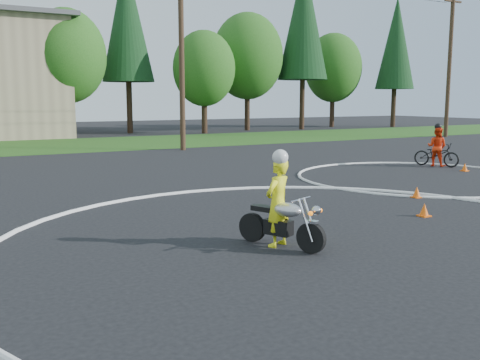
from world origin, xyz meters
TOP-DOWN VIEW (x-y plane):
  - ground at (0.00, 0.00)m, footprint 120.00×120.00m
  - grass_strip at (0.00, 27.00)m, footprint 120.00×10.00m
  - course_markings at (2.17, 4.35)m, footprint 19.05×19.05m
  - primary_motorcycle at (-0.86, 3.00)m, footprint 0.86×1.69m
  - rider_primary_grp at (-0.87, 3.13)m, footprint 0.68×0.57m
  - rider_second_grp at (10.98, 9.77)m, footprint 1.23×1.86m
  - traffic_cones at (4.78, 3.36)m, footprint 23.67×10.72m
  - treeline at (14.78, 34.61)m, footprint 38.20×8.10m
  - utility_poles at (5.00, 21.00)m, footprint 41.60×1.12m

SIDE VIEW (x-z plane):
  - ground at x=0.00m, z-range 0.00..0.00m
  - course_markings at x=2.17m, z-range -0.05..0.07m
  - grass_strip at x=0.00m, z-range 0.00..0.02m
  - traffic_cones at x=4.78m, z-range -0.01..0.29m
  - primary_motorcycle at x=-0.86m, z-range -0.01..0.93m
  - rider_second_grp at x=10.98m, z-range -0.25..1.44m
  - rider_primary_grp at x=-0.87m, z-range -0.03..1.71m
  - utility_poles at x=5.00m, z-range 0.20..10.20m
  - treeline at x=14.78m, z-range -0.64..13.88m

